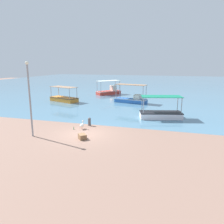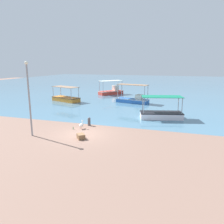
# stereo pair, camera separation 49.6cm
# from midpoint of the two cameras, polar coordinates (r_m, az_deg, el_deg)

# --- Properties ---
(ground) EXTENTS (120.00, 120.00, 0.00)m
(ground) POSITION_cam_midpoint_polar(r_m,az_deg,el_deg) (19.08, -8.15, -5.75)
(ground) COLOR #866556
(harbor_water) EXTENTS (110.00, 90.00, 0.00)m
(harbor_water) POSITION_cam_midpoint_polar(r_m,az_deg,el_deg) (65.14, 9.76, 7.21)
(harbor_water) COLOR teal
(harbor_water) RESTS_ON ground
(fishing_boat_far_right) EXTENTS (5.19, 2.63, 2.80)m
(fishing_boat_far_right) POSITION_cam_midpoint_polar(r_m,az_deg,el_deg) (33.74, 4.70, 3.38)
(fishing_boat_far_right) COLOR #2D64B8
(fishing_boat_far_right) RESTS_ON harbor_water
(fishing_boat_far_left) EXTENTS (5.14, 3.34, 2.33)m
(fishing_boat_far_left) POSITION_cam_midpoint_polar(r_m,az_deg,el_deg) (35.69, -12.83, 3.51)
(fishing_boat_far_left) COLOR orange
(fishing_boat_far_left) RESTS_ON harbor_water
(fishing_boat_center) EXTENTS (4.46, 4.77, 2.67)m
(fishing_boat_center) POSITION_cam_midpoint_polar(r_m,az_deg,el_deg) (42.87, -1.09, 5.47)
(fishing_boat_center) COLOR red
(fishing_boat_center) RESTS_ON harbor_water
(fishing_boat_outer) EXTENTS (4.88, 3.00, 2.46)m
(fishing_boat_outer) POSITION_cam_midpoint_polar(r_m,az_deg,el_deg) (24.68, 12.03, -0.41)
(fishing_boat_outer) COLOR white
(fishing_boat_outer) RESTS_ON harbor_water
(pelican) EXTENTS (0.34, 0.81, 0.80)m
(pelican) POSITION_cam_midpoint_polar(r_m,az_deg,el_deg) (20.43, -8.55, -3.41)
(pelican) COLOR #E0997A
(pelican) RESTS_ON ground
(lamp_post) EXTENTS (0.28, 0.28, 6.14)m
(lamp_post) POSITION_cam_midpoint_polar(r_m,az_deg,el_deg) (18.88, -21.44, 4.02)
(lamp_post) COLOR gray
(lamp_post) RESTS_ON ground
(mooring_bollard) EXTENTS (0.29, 0.29, 0.82)m
(mooring_bollard) POSITION_cam_midpoint_polar(r_m,az_deg,el_deg) (21.39, -6.58, -2.44)
(mooring_bollard) COLOR #47474C
(mooring_bollard) RESTS_ON ground
(cargo_crate) EXTENTS (0.89, 0.90, 0.40)m
(cargo_crate) POSITION_cam_midpoint_polar(r_m,az_deg,el_deg) (17.87, -8.56, -6.37)
(cargo_crate) COLOR brown
(cargo_crate) RESTS_ON ground
(glass_bottle) EXTENTS (0.07, 0.07, 0.27)m
(glass_bottle) POSITION_cam_midpoint_polar(r_m,az_deg,el_deg) (20.49, -10.65, -4.23)
(glass_bottle) COLOR #3F7F4C
(glass_bottle) RESTS_ON ground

